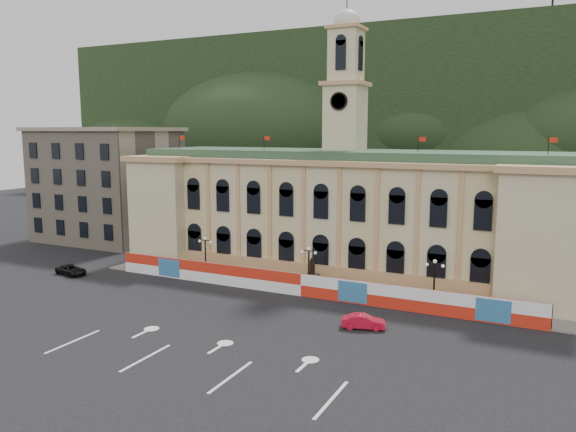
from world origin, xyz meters
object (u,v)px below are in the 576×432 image
at_px(red_sedan, 364,322).
at_px(black_suv, 71,270).
at_px(statue, 312,279).
at_px(lamp_center, 309,265).

relative_size(red_sedan, black_suv, 0.89).
bearing_deg(black_suv, statue, -65.99).
bearing_deg(red_sedan, black_suv, 69.27).
distance_m(red_sedan, black_suv, 39.56).
distance_m(statue, red_sedan, 13.67).
bearing_deg(black_suv, lamp_center, -67.80).
bearing_deg(statue, lamp_center, -90.00).
relative_size(statue, black_suv, 0.78).
bearing_deg(lamp_center, black_suv, -167.80).
height_order(lamp_center, red_sedan, lamp_center).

